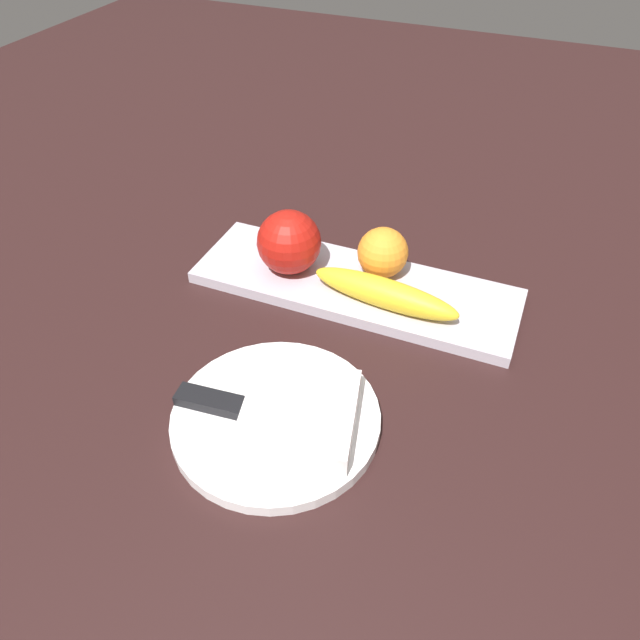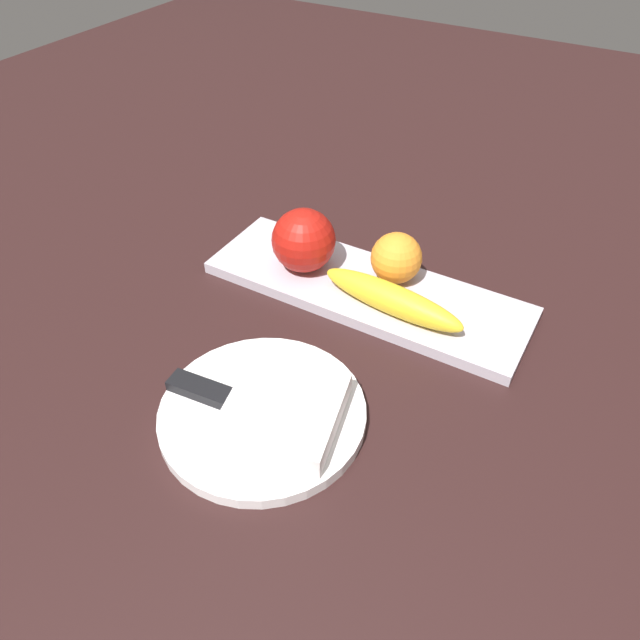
% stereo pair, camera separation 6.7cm
% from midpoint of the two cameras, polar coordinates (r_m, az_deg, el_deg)
% --- Properties ---
extents(ground_plane, '(2.40, 2.40, 0.00)m').
position_cam_midpoint_polar(ground_plane, '(0.75, 3.00, 0.56)').
color(ground_plane, black).
extents(fruit_tray, '(0.42, 0.13, 0.02)m').
position_cam_midpoint_polar(fruit_tray, '(0.78, 0.83, 3.12)').
color(fruit_tray, '#B9B0BD').
rests_on(fruit_tray, ground_plane).
extents(apple, '(0.08, 0.08, 0.08)m').
position_cam_midpoint_polar(apple, '(0.78, -5.43, 7.20)').
color(apple, '#AC170F').
rests_on(apple, fruit_tray).
extents(banana, '(0.19, 0.05, 0.04)m').
position_cam_midpoint_polar(banana, '(0.73, 3.60, 2.62)').
color(banana, yellow).
rests_on(banana, fruit_tray).
extents(orange_near_apple, '(0.06, 0.06, 0.06)m').
position_cam_midpoint_polar(orange_near_apple, '(0.77, 3.44, 6.25)').
color(orange_near_apple, orange).
rests_on(orange_near_apple, fruit_tray).
extents(dinner_plate, '(0.21, 0.21, 0.01)m').
position_cam_midpoint_polar(dinner_plate, '(0.63, -7.26, -9.34)').
color(dinner_plate, white).
rests_on(dinner_plate, ground_plane).
extents(folded_napkin, '(0.13, 0.14, 0.03)m').
position_cam_midpoint_polar(folded_napkin, '(0.61, -5.17, -8.95)').
color(folded_napkin, white).
rests_on(folded_napkin, dinner_plate).
extents(knife, '(0.18, 0.04, 0.01)m').
position_cam_midpoint_polar(knife, '(0.63, -11.32, -8.17)').
color(knife, silver).
rests_on(knife, dinner_plate).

